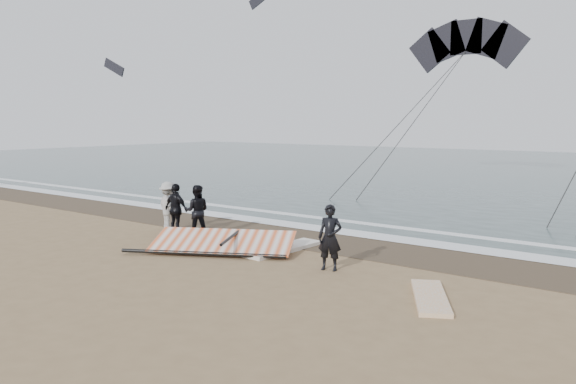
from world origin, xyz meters
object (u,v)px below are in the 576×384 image
board_white (430,297)px  sail_rig (225,244)px  board_cream (283,249)px  man_main (330,238)px

board_white → sail_rig: bearing=146.1°
board_white → sail_rig: size_ratio=0.54×
board_white → board_cream: board_cream is taller
man_main → board_cream: (-2.12, 0.96, -0.74)m
man_main → board_white: man_main is taller
man_main → board_cream: man_main is taller
man_main → board_white: (2.81, -0.69, -0.75)m
sail_rig → board_cream: bearing=37.2°
sail_rig → board_white: bearing=-6.2°
man_main → board_white: size_ratio=0.72×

